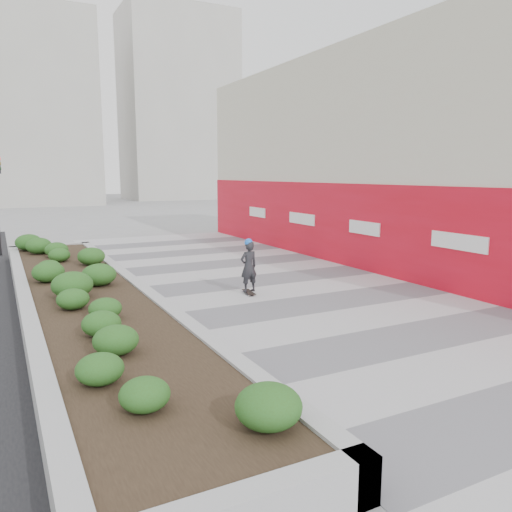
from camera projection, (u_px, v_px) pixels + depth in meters
The scene contains 8 objects.
ground at pixel (481, 369), 8.65m from camera, with size 160.00×160.00×0.00m, color gray.
walkway at pixel (368, 323), 11.28m from camera, with size 8.00×36.00×0.01m, color #A8A8AD.
building at pixel (413, 157), 19.03m from camera, with size 6.04×24.08×8.00m.
planter at pixel (85, 295), 12.23m from camera, with size 3.00×18.00×0.90m.
distant_bldg_north_l at pixel (14, 110), 52.96m from camera, with size 16.00×12.00×20.00m, color #ADAAA3.
distant_bldg_north_r at pixel (178, 108), 66.07m from camera, with size 14.00×10.00×24.00m, color #ADAAA3.
manhole_cover at pixel (385, 320), 11.50m from camera, with size 0.44×0.44×0.01m, color #595654.
skateboarder at pixel (249, 266), 13.90m from camera, with size 0.56×0.74×1.58m.
Camera 1 is at (-7.24, -5.50, 3.35)m, focal length 35.00 mm.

